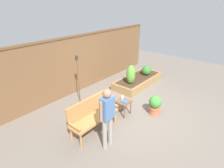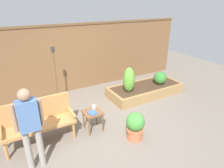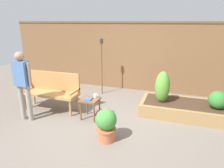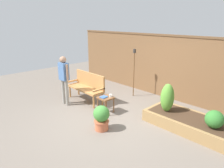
{
  "view_description": "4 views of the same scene",
  "coord_description": "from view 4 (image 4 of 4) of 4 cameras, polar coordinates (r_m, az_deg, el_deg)",
  "views": [
    {
      "loc": [
        -4.3,
        -2.64,
        3.3
      ],
      "look_at": [
        -0.07,
        0.9,
        0.75
      ],
      "focal_mm": 29.33,
      "sensor_mm": 36.0,
      "label": 1
    },
    {
      "loc": [
        -1.84,
        -3.32,
        2.79
      ],
      "look_at": [
        0.63,
        1.04,
        0.64
      ],
      "focal_mm": 31.34,
      "sensor_mm": 36.0,
      "label": 2
    },
    {
      "loc": [
        1.49,
        -3.67,
        2.17
      ],
      "look_at": [
        0.04,
        0.64,
        0.74
      ],
      "focal_mm": 32.35,
      "sensor_mm": 36.0,
      "label": 3
    },
    {
      "loc": [
        3.77,
        -3.47,
        2.6
      ],
      "look_at": [
        -0.21,
        0.33,
        0.88
      ],
      "focal_mm": 32.79,
      "sensor_mm": 36.0,
      "label": 4
    }
  ],
  "objects": [
    {
      "name": "garden_bench",
      "position": [
        6.85,
        -6.88,
        -0.21
      ],
      "size": [
        1.44,
        0.48,
        0.94
      ],
      "color": "#B77F47",
      "rests_on": "ground_plane"
    },
    {
      "name": "potted_boxwood",
      "position": [
        5.07,
        -2.96,
        -9.21
      ],
      "size": [
        0.4,
        0.4,
        0.63
      ],
      "color": "#C66642",
      "rests_on": "ground_plane"
    },
    {
      "name": "side_table",
      "position": [
        5.94,
        -1.77,
        -4.42
      ],
      "size": [
        0.4,
        0.4,
        0.48
      ],
      "color": "brown",
      "rests_on": "ground_plane"
    },
    {
      "name": "ground_plane",
      "position": [
        5.74,
        -0.94,
        -9.55
      ],
      "size": [
        14.0,
        14.0,
        0.0
      ],
      "primitive_type": "plane",
      "color": "#70665B"
    },
    {
      "name": "fence_back",
      "position": [
        7.3,
        14.21,
        4.91
      ],
      "size": [
        8.4,
        0.14,
        2.16
      ],
      "color": "brown",
      "rests_on": "ground_plane"
    },
    {
      "name": "shrub_far_corner",
      "position": [
        5.13,
        26.65,
        -8.77
      ],
      "size": [
        0.41,
        0.41,
        0.41
      ],
      "color": "brown",
      "rests_on": "raised_planter_bed"
    },
    {
      "name": "book_on_table",
      "position": [
        5.89,
        -2.32,
        -3.61
      ],
      "size": [
        0.19,
        0.21,
        0.03
      ],
      "primitive_type": "cube",
      "rotation": [
        0.0,
        0.0,
        0.1
      ],
      "color": "#38609E",
      "rests_on": "side_table"
    },
    {
      "name": "shrub_near_bench",
      "position": [
        5.51,
        15.16,
        -3.71
      ],
      "size": [
        0.34,
        0.34,
        0.75
      ],
      "color": "brown",
      "rests_on": "raised_planter_bed"
    },
    {
      "name": "person_by_bench",
      "position": [
        6.52,
        -13.22,
        2.08
      ],
      "size": [
        0.47,
        0.2,
        1.56
      ],
      "color": "gray",
      "rests_on": "ground_plane"
    },
    {
      "name": "tiki_torch",
      "position": [
        7.09,
        6.19,
        5.47
      ],
      "size": [
        0.1,
        0.1,
        1.67
      ],
      "color": "brown",
      "rests_on": "ground_plane"
    },
    {
      "name": "cup_on_table",
      "position": [
        5.9,
        -0.38,
        -3.25
      ],
      "size": [
        0.12,
        0.08,
        0.08
      ],
      "color": "silver",
      "rests_on": "side_table"
    },
    {
      "name": "raised_planter_bed",
      "position": [
        5.51,
        21.75,
        -10.38
      ],
      "size": [
        2.4,
        1.0,
        0.3
      ],
      "color": "#997547",
      "rests_on": "ground_plane"
    }
  ]
}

